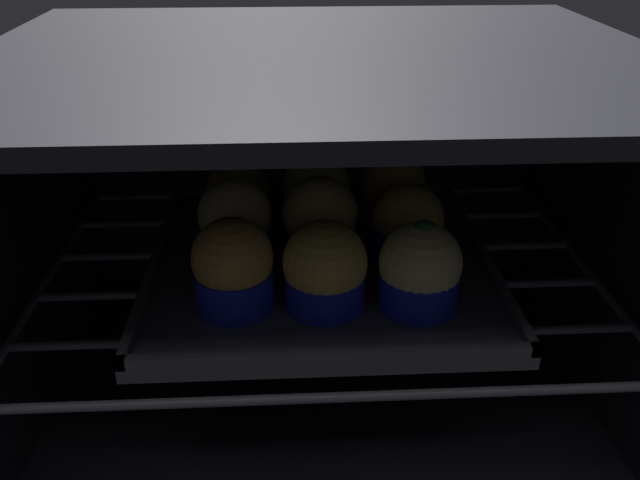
{
  "coord_description": "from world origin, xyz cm",
  "views": [
    {
      "loc": [
        -2.93,
        -34.65,
        47.26
      ],
      "look_at": [
        0.0,
        21.35,
        17.33
      ],
      "focal_mm": 36.55,
      "sensor_mm": 36.0,
      "label": 1
    }
  ],
  "objects_px": {
    "muffin_row0_col0": "(233,268)",
    "muffin_row2_col1": "(314,192)",
    "muffin_row0_col2": "(420,270)",
    "muffin_row1_col0": "(235,224)",
    "muffin_row1_col1": "(323,222)",
    "muffin_row2_col2": "(392,189)",
    "muffin_row2_col0": "(239,197)",
    "baking_tray": "(320,263)",
    "muffin_row0_col1": "(325,269)",
    "muffin_row1_col2": "(408,225)"
  },
  "relations": [
    {
      "from": "muffin_row0_col0",
      "to": "baking_tray",
      "type": "bearing_deg",
      "value": 44.89
    },
    {
      "from": "muffin_row0_col0",
      "to": "muffin_row1_col1",
      "type": "relative_size",
      "value": 0.97
    },
    {
      "from": "muffin_row0_col1",
      "to": "muffin_row1_col0",
      "type": "height_order",
      "value": "muffin_row1_col0"
    },
    {
      "from": "muffin_row1_col1",
      "to": "muffin_row2_col2",
      "type": "bearing_deg",
      "value": 46.47
    },
    {
      "from": "muffin_row2_col0",
      "to": "muffin_row2_col2",
      "type": "distance_m",
      "value": 0.17
    },
    {
      "from": "muffin_row0_col0",
      "to": "muffin_row2_col1",
      "type": "bearing_deg",
      "value": 64.26
    },
    {
      "from": "muffin_row0_col1",
      "to": "muffin_row2_col0",
      "type": "distance_m",
      "value": 0.18
    },
    {
      "from": "muffin_row2_col2",
      "to": "muffin_row1_col0",
      "type": "bearing_deg",
      "value": -153.3
    },
    {
      "from": "muffin_row2_col1",
      "to": "muffin_row2_col2",
      "type": "bearing_deg",
      "value": 4.49
    },
    {
      "from": "muffin_row1_col1",
      "to": "muffin_row0_col1",
      "type": "bearing_deg",
      "value": -92.28
    },
    {
      "from": "baking_tray",
      "to": "muffin_row1_col1",
      "type": "bearing_deg",
      "value": 20.88
    },
    {
      "from": "muffin_row0_col0",
      "to": "muffin_row1_col1",
      "type": "distance_m",
      "value": 0.11
    },
    {
      "from": "muffin_row0_col0",
      "to": "muffin_row1_col1",
      "type": "xyz_separation_m",
      "value": [
        0.08,
        0.08,
        0.0
      ]
    },
    {
      "from": "muffin_row1_col0",
      "to": "muffin_row0_col2",
      "type": "bearing_deg",
      "value": -28.55
    },
    {
      "from": "muffin_row2_col1",
      "to": "muffin_row1_col2",
      "type": "bearing_deg",
      "value": -41.0
    },
    {
      "from": "muffin_row0_col2",
      "to": "muffin_row1_col1",
      "type": "distance_m",
      "value": 0.12
    },
    {
      "from": "muffin_row1_col0",
      "to": "muffin_row1_col1",
      "type": "height_order",
      "value": "same"
    },
    {
      "from": "muffin_row2_col0",
      "to": "muffin_row2_col1",
      "type": "xyz_separation_m",
      "value": [
        0.08,
        0.0,
        0.0
      ]
    },
    {
      "from": "muffin_row1_col0",
      "to": "muffin_row2_col0",
      "type": "relative_size",
      "value": 1.12
    },
    {
      "from": "muffin_row1_col2",
      "to": "muffin_row2_col2",
      "type": "distance_m",
      "value": 0.08
    },
    {
      "from": "muffin_row0_col1",
      "to": "muffin_row1_col2",
      "type": "bearing_deg",
      "value": 43.81
    },
    {
      "from": "muffin_row1_col0",
      "to": "muffin_row1_col2",
      "type": "height_order",
      "value": "muffin_row1_col0"
    },
    {
      "from": "muffin_row2_col1",
      "to": "muffin_row2_col2",
      "type": "height_order",
      "value": "muffin_row2_col1"
    },
    {
      "from": "muffin_row0_col0",
      "to": "muffin_row2_col1",
      "type": "height_order",
      "value": "muffin_row2_col1"
    },
    {
      "from": "muffin_row0_col0",
      "to": "muffin_row1_col2",
      "type": "xyz_separation_m",
      "value": [
        0.16,
        0.08,
        -0.0
      ]
    },
    {
      "from": "muffin_row0_col1",
      "to": "muffin_row2_col2",
      "type": "relative_size",
      "value": 1.0
    },
    {
      "from": "muffin_row2_col1",
      "to": "baking_tray",
      "type": "bearing_deg",
      "value": -88.08
    },
    {
      "from": "muffin_row0_col1",
      "to": "muffin_row2_col0",
      "type": "xyz_separation_m",
      "value": [
        -0.08,
        0.16,
        -0.0
      ]
    },
    {
      "from": "baking_tray",
      "to": "muffin_row2_col1",
      "type": "xyz_separation_m",
      "value": [
        -0.0,
        0.08,
        0.04
      ]
    },
    {
      "from": "muffin_row1_col1",
      "to": "muffin_row2_col1",
      "type": "relative_size",
      "value": 1.01
    },
    {
      "from": "muffin_row0_col1",
      "to": "muffin_row1_col1",
      "type": "relative_size",
      "value": 0.93
    },
    {
      "from": "muffin_row0_col1",
      "to": "muffin_row0_col2",
      "type": "relative_size",
      "value": 0.97
    },
    {
      "from": "baking_tray",
      "to": "muffin_row0_col2",
      "type": "relative_size",
      "value": 4.0
    },
    {
      "from": "muffin_row0_col2",
      "to": "muffin_row0_col1",
      "type": "bearing_deg",
      "value": 176.93
    },
    {
      "from": "muffin_row0_col1",
      "to": "baking_tray",
      "type": "bearing_deg",
      "value": 89.78
    },
    {
      "from": "baking_tray",
      "to": "muffin_row0_col2",
      "type": "bearing_deg",
      "value": -46.5
    },
    {
      "from": "muffin_row0_col2",
      "to": "muffin_row1_col1",
      "type": "height_order",
      "value": "muffin_row1_col1"
    },
    {
      "from": "muffin_row2_col1",
      "to": "muffin_row2_col2",
      "type": "xyz_separation_m",
      "value": [
        0.09,
        0.01,
        -0.0
      ]
    },
    {
      "from": "baking_tray",
      "to": "muffin_row2_col0",
      "type": "height_order",
      "value": "muffin_row2_col0"
    },
    {
      "from": "muffin_row0_col0",
      "to": "muffin_row1_col2",
      "type": "bearing_deg",
      "value": 25.9
    },
    {
      "from": "baking_tray",
      "to": "muffin_row0_col0",
      "type": "distance_m",
      "value": 0.12
    },
    {
      "from": "muffin_row0_col1",
      "to": "muffin_row0_col2",
      "type": "bearing_deg",
      "value": -3.07
    },
    {
      "from": "muffin_row2_col0",
      "to": "muffin_row1_col0",
      "type": "bearing_deg",
      "value": -89.21
    },
    {
      "from": "baking_tray",
      "to": "muffin_row2_col0",
      "type": "xyz_separation_m",
      "value": [
        -0.08,
        0.08,
        0.04
      ]
    },
    {
      "from": "muffin_row1_col1",
      "to": "muffin_row2_col2",
      "type": "distance_m",
      "value": 0.12
    },
    {
      "from": "muffin_row0_col0",
      "to": "muffin_row0_col2",
      "type": "bearing_deg",
      "value": -2.65
    },
    {
      "from": "baking_tray",
      "to": "muffin_row2_col0",
      "type": "distance_m",
      "value": 0.12
    },
    {
      "from": "muffin_row0_col1",
      "to": "muffin_row2_col2",
      "type": "height_order",
      "value": "same"
    },
    {
      "from": "muffin_row2_col1",
      "to": "muffin_row0_col2",
      "type": "bearing_deg",
      "value": -63.01
    },
    {
      "from": "muffin_row0_col1",
      "to": "muffin_row2_col1",
      "type": "height_order",
      "value": "muffin_row2_col1"
    }
  ]
}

